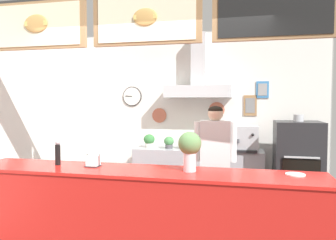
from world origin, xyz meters
name	(u,v)px	position (x,y,z in m)	size (l,w,h in m)	color
back_wall_assembly	(186,110)	(0.01, 2.30, 1.55)	(4.66, 2.56, 2.89)	gray
service_counter	(140,221)	(0.00, -0.22, 0.51)	(3.54, 0.61, 1.03)	red
back_prep_counter	(198,177)	(0.25, 2.06, 0.46)	(2.08, 0.53, 0.92)	#A3A5AD
pizza_oven	(297,170)	(1.74, 1.77, 0.71)	(0.65, 0.70, 1.51)	#232326
shop_worker	(215,166)	(0.64, 0.85, 0.89)	(0.52, 0.25, 1.64)	#232328
espresso_machine	(244,139)	(0.98, 2.03, 1.11)	(0.45, 0.45, 0.39)	#B7BABF
potted_oregano	(169,142)	(-0.22, 2.02, 1.03)	(0.16, 0.16, 0.20)	#4C4C51
potted_rosemary	(149,140)	(-0.57, 2.06, 1.04)	(0.19, 0.19, 0.22)	beige
potted_sage	(213,143)	(0.50, 2.07, 1.03)	(0.16, 0.16, 0.20)	#9E563D
potted_thyme	(188,140)	(0.10, 2.04, 1.07)	(0.26, 0.26, 0.28)	#9E563D
pepper_grinder	(58,153)	(-0.92, -0.17, 1.15)	(0.06, 0.06, 0.26)	black
napkin_holder	(93,161)	(-0.52, -0.16, 1.08)	(0.14, 0.13, 0.13)	#262628
condiment_plate	(295,174)	(1.45, -0.12, 1.03)	(0.18, 0.18, 0.01)	white
basil_vase	(190,148)	(0.49, -0.17, 1.25)	(0.22, 0.22, 0.38)	silver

